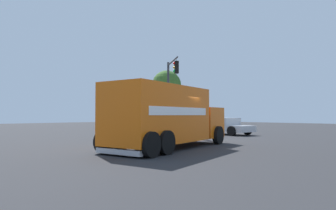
% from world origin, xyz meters
% --- Properties ---
extents(ground_plane, '(100.00, 100.00, 0.00)m').
position_xyz_m(ground_plane, '(0.00, 0.00, 0.00)').
color(ground_plane, '#2B2B2D').
extents(sidewalk_corner_near, '(11.56, 11.56, 0.14)m').
position_xyz_m(sidewalk_corner_near, '(-13.05, -13.05, 0.07)').
color(sidewalk_corner_near, '#9E998E').
rests_on(sidewalk_corner_near, ground).
extents(delivery_truck, '(8.13, 4.18, 2.98)m').
position_xyz_m(delivery_truck, '(0.09, 0.06, 1.54)').
color(delivery_truck, orange).
rests_on(delivery_truck, ground).
extents(traffic_light_primary, '(2.21, 3.19, 6.10)m').
position_xyz_m(traffic_light_primary, '(-7.12, -6.85, 4.11)').
color(traffic_light_primary, '#38383D').
rests_on(traffic_light_primary, sidewalk_corner_near).
extents(pickup_silver, '(2.70, 5.38, 1.38)m').
position_xyz_m(pickup_silver, '(-10.54, -3.95, 0.73)').
color(pickup_silver, '#B7BABF').
rests_on(pickup_silver, ground).
extents(pedestrian_near_corner, '(0.39, 0.41, 1.62)m').
position_xyz_m(pedestrian_near_corner, '(-11.64, -14.32, 1.06)').
color(pedestrian_near_corner, '#4C4C51').
rests_on(pedestrian_near_corner, sidewalk_corner_near).
extents(picket_fence_run, '(7.66, 0.05, 0.95)m').
position_xyz_m(picket_fence_run, '(-13.05, -18.58, 0.62)').
color(picket_fence_run, silver).
rests_on(picket_fence_run, sidewalk_corner_near).
extents(shade_tree_near, '(3.53, 3.53, 6.87)m').
position_xyz_m(shade_tree_near, '(-14.53, -14.88, 5.22)').
color(shade_tree_near, brown).
rests_on(shade_tree_near, sidewalk_corner_near).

